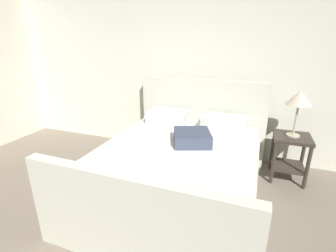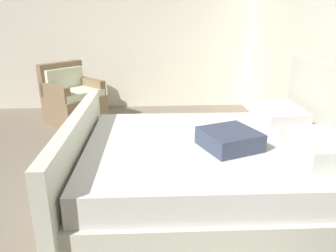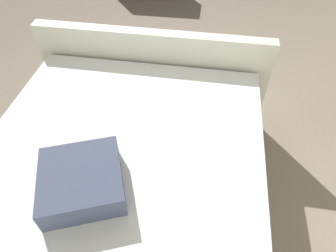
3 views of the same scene
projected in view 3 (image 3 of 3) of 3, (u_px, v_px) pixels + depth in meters
name	position (u px, v px, depth m)	size (l,w,h in m)	color
ground_plane	(173.00, 86.00, 3.12)	(6.36, 5.56, 0.02)	#7A6D5E
bed	(118.00, 200.00, 1.81)	(1.88, 2.26, 1.21)	silver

